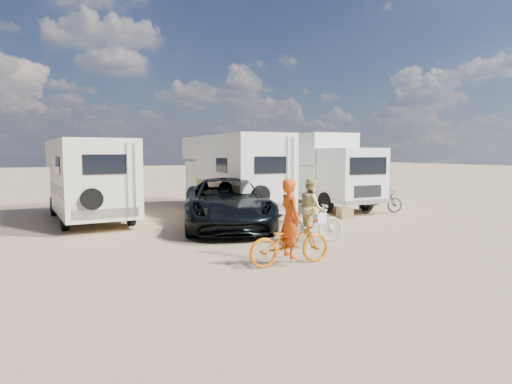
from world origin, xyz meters
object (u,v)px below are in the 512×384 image
bike_woman (311,223)px  crate (345,213)px  rv_main (232,174)px  dark_suv (227,203)px  rider_woman (311,214)px  box_truck (320,170)px  cooler (227,226)px  rider_man (290,226)px  rv_left (88,180)px  bike_man (290,242)px  bike_parked (380,201)px

bike_woman → crate: (3.65, 3.20, -0.35)m
rv_main → dark_suv: 3.91m
crate → rider_woman: bearing=-138.7°
box_truck → rider_woman: box_truck is taller
cooler → crate: (5.13, 0.82, -0.03)m
dark_suv → rider_man: bearing=-79.1°
rv_left → crate: (8.60, -3.77, -1.26)m
cooler → dark_suv: bearing=85.2°
rv_main → rider_woman: (-0.58, -6.71, -0.77)m
bike_man → rv_main: bearing=-13.2°
dark_suv → crate: (4.77, -0.06, -0.62)m
crate → rider_man: bearing=-137.1°
bike_man → rider_man: bearing=0.0°
rider_man → rv_main: bearing=-13.2°
rider_woman → crate: (3.65, 3.20, -0.60)m
rider_woman → bike_man: bearing=154.9°
box_truck → bike_parked: box_truck is taller
rv_left → crate: bearing=-25.9°
rv_left → crate: rv_left is taller
dark_suv → crate: size_ratio=12.04×
box_truck → bike_parked: size_ratio=3.71×
bike_man → bike_parked: size_ratio=1.05×
rider_man → rider_woman: (1.81, 1.86, -0.07)m
bike_woman → crate: bearing=-29.7°
box_truck → bike_man: 10.86m
bike_parked → rv_main: bearing=79.4°
rider_man → cooler: rider_man is taller
rider_man → rv_left: bearing=21.9°
crate → box_truck: bearing=70.1°
bike_man → rider_woman: bearing=-41.8°
box_truck → bike_man: box_truck is taller
dark_suv → bike_man: bearing=-79.1°
rv_left → dark_suv: bearing=-46.3°
rv_left → dark_suv: (3.83, -3.71, -0.64)m
bike_man → crate: 7.45m
rv_left → bike_woman: rv_left is taller
dark_suv → cooler: 1.12m
bike_woman → rider_woman: bearing=0.0°
rv_main → bike_man: rv_main is taller
box_truck → crate: 3.91m
crate → bike_parked: bearing=12.7°
rider_man → crate: rider_man is taller
bike_parked → cooler: bike_parked is taller
rv_left → bike_parked: rv_left is taller
dark_suv → rider_man: rider_man is taller
rider_woman → bike_woman: bearing=0.0°
rv_left → rider_man: bearing=-72.6°
rider_man → rider_woman: 2.60m
rider_man → rider_woman: size_ratio=1.08×
bike_man → rider_man: 0.35m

